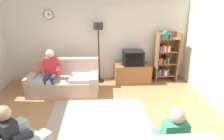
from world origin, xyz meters
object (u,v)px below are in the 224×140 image
object	(u,v)px
floor_lamp	(98,36)
person_in_right_armchair	(172,135)
person_in_left_armchair	(14,134)
couch	(64,81)
tv_stand	(132,73)
person_on_couch	(51,70)
tv	(133,58)
bookshelf	(165,56)

from	to	relation	value
floor_lamp	person_in_right_armchair	distance (m)	3.67
person_in_left_armchair	couch	bearing A→B (deg)	83.06
couch	tv_stand	world-z (taller)	couch
person_in_left_armchair	person_in_right_armchair	distance (m)	2.35
person_on_couch	person_in_left_armchair	world-z (taller)	person_on_couch
person_on_couch	tv_stand	bearing A→B (deg)	15.97
tv	person_in_left_armchair	distance (m)	3.88
person_on_couch	person_in_right_armchair	size ratio (longest dim) A/B	1.11
tv	couch	bearing A→B (deg)	-165.28
person_in_left_armchair	person_in_right_armchair	bearing A→B (deg)	-4.92
tv	person_in_left_armchair	world-z (taller)	person_in_left_armchair
tv_stand	person_on_couch	bearing A→B (deg)	-164.03
couch	tv	xyz separation A→B (m)	(2.02, 0.53, 0.49)
tv_stand	person_in_left_armchair	world-z (taller)	person_in_left_armchair
tv	person_in_right_armchair	xyz separation A→B (m)	(0.01, -3.29, -0.20)
couch	person_on_couch	bearing A→B (deg)	-160.06
floor_lamp	person_in_left_armchair	bearing A→B (deg)	-112.02
tv	person_in_right_armchair	size ratio (longest dim) A/B	0.54
person_in_right_armchair	bookshelf	bearing A→B (deg)	73.24
bookshelf	floor_lamp	bearing A→B (deg)	179.09
person_in_left_armchair	floor_lamp	bearing A→B (deg)	67.98
floor_lamp	person_in_right_armchair	world-z (taller)	floor_lamp
bookshelf	floor_lamp	world-z (taller)	floor_lamp
tv_stand	person_on_couch	world-z (taller)	person_on_couch
floor_lamp	person_on_couch	distance (m)	1.68
tv	bookshelf	size ratio (longest dim) A/B	0.38
couch	person_in_right_armchair	xyz separation A→B (m)	(2.03, -2.76, 0.29)
tv_stand	couch	bearing A→B (deg)	-164.64
tv	floor_lamp	xyz separation A→B (m)	(-1.04, 0.12, 0.65)
tv_stand	tv	world-z (taller)	tv
tv_stand	bookshelf	distance (m)	1.15
tv_stand	person_on_couch	size ratio (longest dim) A/B	0.89
tv_stand	person_on_couch	xyz separation A→B (m)	(-2.33, -0.67, 0.41)
couch	tv	size ratio (longest dim) A/B	3.23
floor_lamp	bookshelf	bearing A→B (deg)	-0.91
tv_stand	person_in_left_armchair	xyz separation A→B (m)	(-2.33, -3.11, 0.31)
couch	bookshelf	xyz separation A→B (m)	(3.05, 0.62, 0.49)
couch	floor_lamp	world-z (taller)	floor_lamp
person_on_couch	bookshelf	bearing A→B (deg)	12.33
tv	tv_stand	bearing A→B (deg)	90.00
person_in_left_armchair	tv	bearing A→B (deg)	52.91
tv_stand	bookshelf	size ratio (longest dim) A/B	0.70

